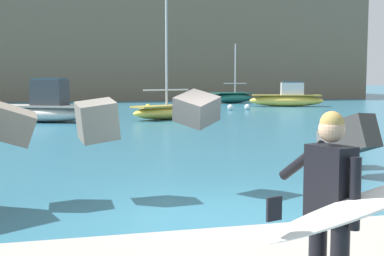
# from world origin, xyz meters

# --- Properties ---
(ground_plane) EXTENTS (400.00, 400.00, 0.00)m
(ground_plane) POSITION_xyz_m (0.00, 0.00, 0.00)
(ground_plane) COLOR #2D6B84
(breakwater_jetty) EXTENTS (28.30, 5.23, 2.52)m
(breakwater_jetty) POSITION_xyz_m (-2.07, 0.83, 1.29)
(breakwater_jetty) COLOR #605B56
(breakwater_jetty) RESTS_ON ground
(surfer_with_board) EXTENTS (2.11, 1.40, 1.78)m
(surfer_with_board) POSITION_xyz_m (-0.28, -4.81, 1.28)
(surfer_with_board) COLOR black
(surfer_with_board) RESTS_ON walkway_path
(boat_near_left) EXTENTS (5.51, 3.76, 6.79)m
(boat_near_left) POSITION_xyz_m (3.70, 20.67, 0.48)
(boat_near_left) COLOR #EAC64C
(boat_near_left) RESTS_ON ground
(boat_near_centre) EXTENTS (6.50, 3.53, 2.17)m
(boat_near_centre) POSITION_xyz_m (16.28, 32.23, 0.70)
(boat_near_centre) COLOR #EAC64C
(boat_near_centre) RESTS_ON ground
(boat_mid_left) EXTENTS (6.11, 4.42, 2.38)m
(boat_mid_left) POSITION_xyz_m (-3.47, 20.37, 0.72)
(boat_mid_left) COLOR beige
(boat_mid_left) RESTS_ON ground
(boat_mid_centre) EXTENTS (4.78, 2.95, 5.86)m
(boat_mid_centre) POSITION_xyz_m (13.80, 39.69, 0.58)
(boat_mid_centre) COLOR #1E6656
(boat_mid_centre) RESTS_ON ground
(mooring_buoy_inner) EXTENTS (0.44, 0.44, 0.44)m
(mooring_buoy_inner) POSITION_xyz_m (9.76, 28.16, 0.22)
(mooring_buoy_inner) COLOR silver
(mooring_buoy_inner) RESTS_ON ground
(mooring_buoy_middle) EXTENTS (0.44, 0.44, 0.44)m
(mooring_buoy_middle) POSITION_xyz_m (11.14, 28.20, 0.22)
(mooring_buoy_middle) COLOR silver
(mooring_buoy_middle) RESTS_ON ground
(mooring_buoy_outer) EXTENTS (0.44, 0.44, 0.44)m
(mooring_buoy_outer) POSITION_xyz_m (3.86, 30.52, 0.22)
(mooring_buoy_outer) COLOR yellow
(mooring_buoy_outer) RESTS_ON ground
(headland_bluff) EXTENTS (81.87, 45.65, 15.90)m
(headland_bluff) POSITION_xyz_m (-6.22, 70.00, 7.97)
(headland_bluff) COLOR #756651
(headland_bluff) RESTS_ON ground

